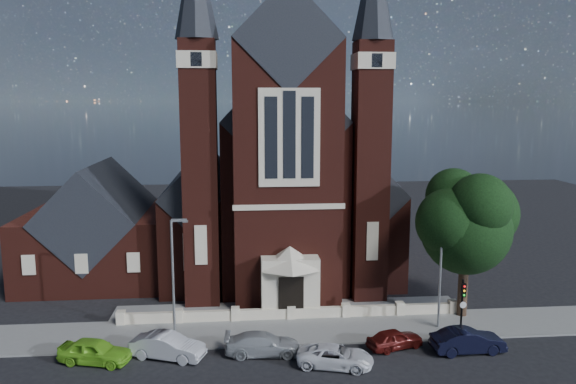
# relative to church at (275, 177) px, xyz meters

# --- Properties ---
(ground) EXTENTS (120.00, 120.00, 0.00)m
(ground) POSITION_rel_church_xyz_m (0.00, -7.94, -8.19)
(ground) COLOR black
(ground) RESTS_ON ground
(pavement_strip) EXTENTS (60.00, 5.00, 0.12)m
(pavement_strip) POSITION_rel_church_xyz_m (0.00, -18.44, -8.19)
(pavement_strip) COLOR slate
(pavement_strip) RESTS_ON ground
(forecourt_paving) EXTENTS (26.00, 3.00, 0.14)m
(forecourt_paving) POSITION_rel_church_xyz_m (0.00, -14.44, -8.19)
(forecourt_paving) COLOR slate
(forecourt_paving) RESTS_ON ground
(forecourt_wall) EXTENTS (24.00, 0.40, 0.90)m
(forecourt_wall) POSITION_rel_church_xyz_m (0.00, -16.44, -8.19)
(forecourt_wall) COLOR beige
(forecourt_wall) RESTS_ON ground
(church) EXTENTS (20.01, 34.90, 29.20)m
(church) POSITION_rel_church_xyz_m (0.00, 0.00, 0.00)
(church) COLOR #481A13
(church) RESTS_ON ground
(parish_hall) EXTENTS (12.00, 12.20, 10.24)m
(parish_hall) POSITION_rel_church_xyz_m (-16.00, -4.94, -4.17)
(parish_hall) COLOR #481A13
(parish_hall) RESTS_ON ground
(street_tree) EXTENTS (6.40, 6.60, 10.70)m
(street_tree) POSITION_rel_church_xyz_m (12.60, -17.23, -1.23)
(street_tree) COLOR black
(street_tree) RESTS_ON ground
(street_lamp_left) EXTENTS (1.16, 0.22, 8.09)m
(street_lamp_left) POSITION_rel_church_xyz_m (-7.91, -18.94, -3.59)
(street_lamp_left) COLOR gray
(street_lamp_left) RESTS_ON ground
(street_lamp_right) EXTENTS (1.16, 0.22, 8.09)m
(street_lamp_right) POSITION_rel_church_xyz_m (10.09, -18.94, -3.59)
(street_lamp_right) COLOR gray
(street_lamp_right) RESTS_ON ground
(traffic_signal) EXTENTS (0.28, 0.42, 4.00)m
(traffic_signal) POSITION_rel_church_xyz_m (11.00, -20.52, -5.60)
(traffic_signal) COLOR black
(traffic_signal) RESTS_ON ground
(car_lime_van) EXTENTS (4.64, 2.80, 1.48)m
(car_lime_van) POSITION_rel_church_xyz_m (-12.39, -22.15, -7.45)
(car_lime_van) COLOR #79CA28
(car_lime_van) RESTS_ON ground
(car_silver_a) EXTENTS (4.87, 3.03, 1.51)m
(car_silver_a) POSITION_rel_church_xyz_m (-8.11, -21.88, -7.43)
(car_silver_a) COLOR #B1B3BA
(car_silver_a) RESTS_ON ground
(car_silver_b) EXTENTS (4.81, 2.14, 1.37)m
(car_silver_b) POSITION_rel_church_xyz_m (-2.27, -21.90, -7.50)
(car_silver_b) COLOR #9CA0A4
(car_silver_b) RESTS_ON ground
(car_white_suv) EXTENTS (4.90, 3.18, 1.26)m
(car_white_suv) POSITION_rel_church_xyz_m (1.93, -23.88, -7.56)
(car_white_suv) COLOR white
(car_white_suv) RESTS_ON ground
(car_dark_red) EXTENTS (3.95, 2.56, 1.25)m
(car_dark_red) POSITION_rel_church_xyz_m (6.14, -21.76, -7.56)
(car_dark_red) COLOR #53110E
(car_dark_red) RESTS_ON ground
(car_navy) EXTENTS (4.65, 1.80, 1.51)m
(car_navy) POSITION_rel_church_xyz_m (10.53, -22.73, -7.43)
(car_navy) COLOR black
(car_navy) RESTS_ON ground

